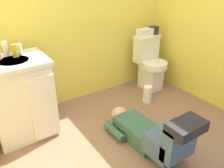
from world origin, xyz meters
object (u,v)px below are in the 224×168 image
tissue_box (145,32)px  toiletry_bag (153,30)px  bottle_white (5,49)px  faucet (8,50)px  toilet (150,64)px  bottle_amber (15,51)px  person_plumber (151,133)px  paper_towel_roll (148,94)px  vanity_cabinet (21,98)px  bottle_clear (20,49)px

tissue_box → toiletry_bag: toiletry_bag is taller
bottle_white → faucet: bearing=-10.2°
toilet → toiletry_bag: bearing=40.8°
bottle_amber → toilet: bearing=0.0°
toiletry_bag → tissue_box: bearing=180.0°
person_plumber → toiletry_bag: (0.97, 1.09, 0.63)m
toiletry_bag → bottle_white: 1.92m
faucet → bottle_white: bearing=169.8°
toiletry_bag → paper_towel_roll: 0.90m
toiletry_bag → paper_towel_roll: bearing=-134.6°
faucet → paper_towel_roll: faucet is taller
tissue_box → toilet: bearing=-63.6°
vanity_cabinet → person_plumber: size_ratio=0.77×
person_plumber → bottle_clear: size_ratio=9.72×
vanity_cabinet → bottle_amber: bearing=56.9°
tissue_box → bottle_white: bottle_white is taller
toilet → bottle_white: size_ratio=5.22×
faucet → bottle_amber: bearing=-59.8°
toilet → vanity_cabinet: 1.79m
tissue_box → toiletry_bag: bearing=0.0°
faucet → toiletry_bag: size_ratio=0.81×
toiletry_bag → bottle_white: (-1.92, -0.01, 0.09)m
vanity_cabinet → bottle_white: 0.50m
vanity_cabinet → bottle_clear: 0.48m
faucet → bottle_clear: bearing=-25.4°
person_plumber → tissue_box: bearing=53.0°
vanity_cabinet → faucet: size_ratio=8.20×
vanity_cabinet → bottle_amber: (0.04, 0.07, 0.46)m
bottle_clear → paper_towel_roll: bottle_clear is taller
tissue_box → bottle_amber: (-1.70, -0.09, 0.08)m
toilet → bottle_clear: bottle_clear is taller
toiletry_bag → bottle_clear: bearing=-178.2°
toilet → tissue_box: size_ratio=3.41×
tissue_box → paper_towel_roll: (-0.26, -0.41, -0.69)m
tissue_box → bottle_white: 1.77m
bottle_clear → vanity_cabinet: bearing=-133.2°
bottle_clear → person_plumber: bearing=-51.2°
toiletry_bag → paper_towel_roll: toiletry_bag is taller
bottle_white → bottle_amber: (0.07, -0.08, -0.01)m
person_plumber → bottle_white: 1.60m
faucet → tissue_box: size_ratio=0.45×
toiletry_bag → bottle_white: bottle_white is taller
bottle_white → bottle_amber: bearing=-51.1°
faucet → bottle_white: 0.03m
bottle_clear → bottle_amber: bearing=-146.5°
bottle_amber → toiletry_bag: bearing=2.8°
tissue_box → bottle_clear: bearing=-178.0°
toilet → toiletry_bag: size_ratio=6.05×
vanity_cabinet → toiletry_bag: size_ratio=6.61×
person_plumber → bottle_amber: 1.50m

